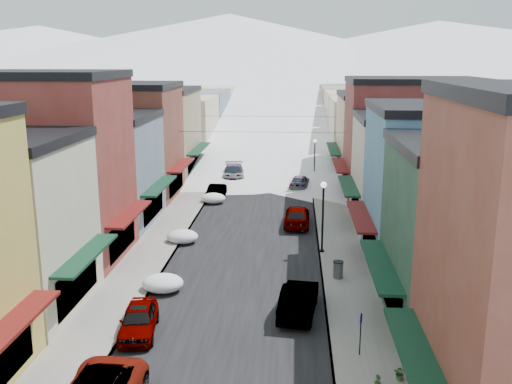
# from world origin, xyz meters

# --- Properties ---
(road) EXTENTS (10.00, 160.00, 0.01)m
(road) POSITION_xyz_m (0.00, 60.00, 0.01)
(road) COLOR black
(road) RESTS_ON ground
(sidewalk_left) EXTENTS (3.20, 160.00, 0.15)m
(sidewalk_left) POSITION_xyz_m (-6.60, 60.00, 0.07)
(sidewalk_left) COLOR gray
(sidewalk_left) RESTS_ON ground
(sidewalk_right) EXTENTS (3.20, 160.00, 0.15)m
(sidewalk_right) POSITION_xyz_m (6.60, 60.00, 0.07)
(sidewalk_right) COLOR gray
(sidewalk_right) RESTS_ON ground
(curb_left) EXTENTS (0.10, 160.00, 0.15)m
(curb_left) POSITION_xyz_m (-5.05, 60.00, 0.07)
(curb_left) COLOR slate
(curb_left) RESTS_ON ground
(curb_right) EXTENTS (0.10, 160.00, 0.15)m
(curb_right) POSITION_xyz_m (5.05, 60.00, 0.07)
(curb_right) COLOR slate
(curb_right) RESTS_ON ground
(bldg_l_brick_near) EXTENTS (12.30, 8.20, 12.50)m
(bldg_l_brick_near) POSITION_xyz_m (-13.69, 20.50, 6.26)
(bldg_l_brick_near) COLOR maroon
(bldg_l_brick_near) RESTS_ON ground
(bldg_l_grayblue) EXTENTS (11.30, 9.20, 9.00)m
(bldg_l_grayblue) POSITION_xyz_m (-13.19, 29.00, 4.51)
(bldg_l_grayblue) COLOR slate
(bldg_l_grayblue) RESTS_ON ground
(bldg_l_brick_far) EXTENTS (13.30, 9.20, 11.00)m
(bldg_l_brick_far) POSITION_xyz_m (-14.19, 38.00, 5.51)
(bldg_l_brick_far) COLOR brown
(bldg_l_brick_far) RESTS_ON ground
(bldg_l_tan) EXTENTS (11.30, 11.20, 10.00)m
(bldg_l_tan) POSITION_xyz_m (-13.19, 48.00, 5.01)
(bldg_l_tan) COLOR #8C7A5B
(bldg_l_tan) RESTS_ON ground
(bldg_r_green) EXTENTS (11.30, 9.20, 9.50)m
(bldg_r_green) POSITION_xyz_m (13.19, 12.00, 4.76)
(bldg_r_green) COLOR #1D3D2B
(bldg_r_green) RESTS_ON ground
(bldg_r_blue) EXTENTS (11.30, 9.20, 10.50)m
(bldg_r_blue) POSITION_xyz_m (13.19, 21.00, 5.26)
(bldg_r_blue) COLOR teal
(bldg_r_blue) RESTS_ON ground
(bldg_r_cream) EXTENTS (12.30, 9.20, 9.00)m
(bldg_r_cream) POSITION_xyz_m (13.69, 30.00, 4.51)
(bldg_r_cream) COLOR beige
(bldg_r_cream) RESTS_ON ground
(bldg_r_brick_far) EXTENTS (13.30, 9.20, 11.50)m
(bldg_r_brick_far) POSITION_xyz_m (14.19, 39.00, 5.76)
(bldg_r_brick_far) COLOR maroon
(bldg_r_brick_far) RESTS_ON ground
(bldg_r_tan) EXTENTS (11.30, 11.20, 9.50)m
(bldg_r_tan) POSITION_xyz_m (13.19, 49.00, 4.76)
(bldg_r_tan) COLOR tan
(bldg_r_tan) RESTS_ON ground
(distant_blocks) EXTENTS (34.00, 55.00, 8.00)m
(distant_blocks) POSITION_xyz_m (0.00, 83.00, 4.00)
(distant_blocks) COLOR gray
(distant_blocks) RESTS_ON ground
(mountain_ridge) EXTENTS (670.00, 340.00, 34.00)m
(mountain_ridge) POSITION_xyz_m (-19.47, 277.18, 14.36)
(mountain_ridge) COLOR silver
(mountain_ridge) RESTS_ON ground
(overhead_cables) EXTENTS (16.40, 15.04, 0.04)m
(overhead_cables) POSITION_xyz_m (0.00, 47.50, 6.20)
(overhead_cables) COLOR black
(overhead_cables) RESTS_ON ground
(car_silver_sedan) EXTENTS (2.26, 4.45, 1.45)m
(car_silver_sedan) POSITION_xyz_m (-4.30, 10.15, 0.73)
(car_silver_sedan) COLOR #A0A3A8
(car_silver_sedan) RESTS_ON ground
(car_dark_hatch) EXTENTS (1.72, 4.16, 1.34)m
(car_dark_hatch) POSITION_xyz_m (-4.30, 37.68, 0.67)
(car_dark_hatch) COLOR black
(car_dark_hatch) RESTS_ON ground
(car_silver_wagon) EXTENTS (2.88, 6.06, 1.71)m
(car_silver_wagon) POSITION_xyz_m (-3.50, 46.20, 0.85)
(car_silver_wagon) COLOR #9E9FA5
(car_silver_wagon) RESTS_ON ground
(car_green_sedan) EXTENTS (2.31, 5.12, 1.63)m
(car_green_sedan) POSITION_xyz_m (3.58, 12.96, 0.82)
(car_green_sedan) COLOR black
(car_green_sedan) RESTS_ON ground
(car_gray_suv) EXTENTS (2.19, 5.09, 1.71)m
(car_gray_suv) POSITION_xyz_m (3.50, 29.27, 0.86)
(car_gray_suv) COLOR #A0A4A9
(car_gray_suv) RESTS_ON ground
(car_black_sedan) EXTENTS (2.46, 4.81, 1.34)m
(car_black_sedan) POSITION_xyz_m (3.82, 42.85, 0.67)
(car_black_sedan) COLOR black
(car_black_sedan) RESTS_ON ground
(car_lane_silver) EXTENTS (1.73, 4.00, 1.34)m
(car_lane_silver) POSITION_xyz_m (-0.60, 50.91, 0.67)
(car_lane_silver) COLOR gray
(car_lane_silver) RESTS_ON ground
(car_lane_white) EXTENTS (2.97, 5.62, 1.51)m
(car_lane_white) POSITION_xyz_m (1.90, 66.70, 0.75)
(car_lane_white) COLOR silver
(car_lane_white) RESTS_ON ground
(parking_sign) EXTENTS (0.13, 0.26, 2.04)m
(parking_sign) POSITION_xyz_m (6.33, 8.52, 1.34)
(parking_sign) COLOR black
(parking_sign) RESTS_ON sidewalk_right
(trash_can) EXTENTS (0.64, 0.64, 1.08)m
(trash_can) POSITION_xyz_m (5.99, 17.76, 0.70)
(trash_can) COLOR #55585A
(trash_can) RESTS_ON sidewalk_right
(streetlamp_near) EXTENTS (0.41, 0.41, 4.96)m
(streetlamp_near) POSITION_xyz_m (5.22, 22.59, 3.28)
(streetlamp_near) COLOR black
(streetlamp_near) RESTS_ON sidewalk_right
(streetlamp_far) EXTENTS (0.37, 0.37, 4.46)m
(streetlamp_far) POSITION_xyz_m (5.40, 46.64, 2.97)
(streetlamp_far) COLOR black
(streetlamp_far) RESTS_ON sidewalk_right
(planter_near) EXTENTS (0.65, 0.60, 0.60)m
(planter_near) POSITION_xyz_m (7.80, 6.57, 0.45)
(planter_near) COLOR #285A28
(planter_near) RESTS_ON sidewalk_right
(planter_far) EXTENTS (0.42, 0.42, 0.53)m
(planter_far) POSITION_xyz_m (6.78, 5.94, 0.42)
(planter_far) COLOR #335A29
(planter_far) RESTS_ON sidewalk_right
(snow_pile_near) EXTENTS (2.41, 2.68, 1.02)m
(snow_pile_near) POSITION_xyz_m (-4.28, 15.44, 0.49)
(snow_pile_near) COLOR white
(snow_pile_near) RESTS_ON ground
(snow_pile_mid) EXTENTS (2.31, 2.62, 0.98)m
(snow_pile_mid) POSITION_xyz_m (-4.88, 24.32, 0.47)
(snow_pile_mid) COLOR white
(snow_pile_mid) RESTS_ON ground
(snow_pile_far) EXTENTS (2.29, 2.61, 0.97)m
(snow_pile_far) POSITION_xyz_m (-4.28, 36.05, 0.46)
(snow_pile_far) COLOR white
(snow_pile_far) RESTS_ON ground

